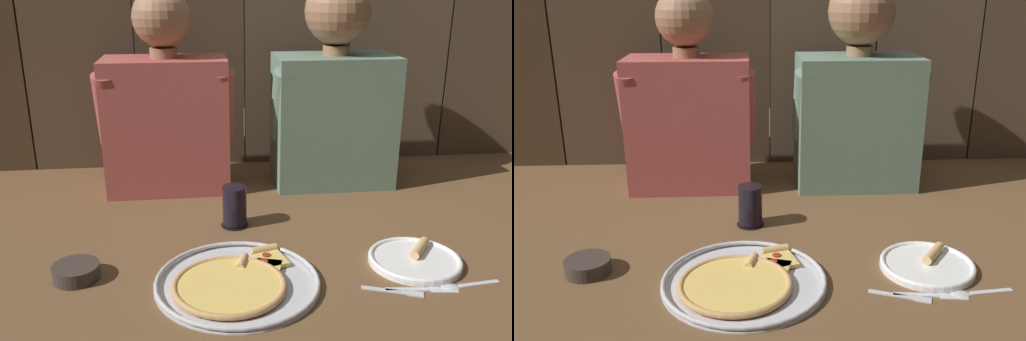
{
  "view_description": "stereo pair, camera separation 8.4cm",
  "coord_description": "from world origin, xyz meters",
  "views": [
    {
      "loc": [
        -0.17,
        -1.16,
        0.62
      ],
      "look_at": [
        -0.03,
        0.1,
        0.18
      ],
      "focal_mm": 37.83,
      "sensor_mm": 36.0,
      "label": 1
    },
    {
      "loc": [
        -0.09,
        -1.16,
        0.62
      ],
      "look_at": [
        -0.03,
        0.1,
        0.18
      ],
      "focal_mm": 37.83,
      "sensor_mm": 36.0,
      "label": 2
    }
  ],
  "objects": [
    {
      "name": "table_knife",
      "position": [
        0.3,
        -0.2,
        0.0
      ],
      "size": [
        0.16,
        0.04,
        0.01
      ],
      "color": "silver",
      "rests_on": "ground"
    },
    {
      "name": "diner_right",
      "position": [
        0.26,
        0.48,
        0.3
      ],
      "size": [
        0.41,
        0.23,
        0.65
      ],
      "color": "slate",
      "rests_on": "ground"
    },
    {
      "name": "drinking_glass",
      "position": [
        -0.08,
        0.17,
        0.06
      ],
      "size": [
        0.07,
        0.07,
        0.11
      ],
      "color": "black",
      "rests_on": "ground"
    },
    {
      "name": "dipping_bowl",
      "position": [
        -0.45,
        -0.07,
        0.02
      ],
      "size": [
        0.1,
        0.1,
        0.03
      ],
      "color": "#3D332D",
      "rests_on": "ground"
    },
    {
      "name": "dinner_plate",
      "position": [
        0.32,
        -0.09,
        0.01
      ],
      "size": [
        0.21,
        0.21,
        0.03
      ],
      "color": "white",
      "rests_on": "ground"
    },
    {
      "name": "table_spoon",
      "position": [
        0.38,
        -0.2,
        0.0
      ],
      "size": [
        0.14,
        0.04,
        0.01
      ],
      "color": "silver",
      "rests_on": "ground"
    },
    {
      "name": "wooden_backdrop_wall",
      "position": [
        -0.0,
        0.72,
        0.56
      ],
      "size": [
        2.19,
        0.03,
        1.12
      ],
      "color": "#412F1D",
      "rests_on": "ground"
    },
    {
      "name": "table_fork",
      "position": [
        0.24,
        -0.2,
        0.0
      ],
      "size": [
        0.13,
        0.06,
        0.01
      ],
      "color": "silver",
      "rests_on": "ground"
    },
    {
      "name": "ground_plane",
      "position": [
        0.0,
        0.0,
        0.0
      ],
      "size": [
        3.2,
        3.2,
        0.0
      ],
      "primitive_type": "plane",
      "color": "brown"
    },
    {
      "name": "pizza_tray",
      "position": [
        -0.1,
        -0.14,
        0.01
      ],
      "size": [
        0.36,
        0.36,
        0.03
      ],
      "color": "silver",
      "rests_on": "ground"
    },
    {
      "name": "diner_left",
      "position": [
        -0.26,
        0.48,
        0.28
      ],
      "size": [
        0.41,
        0.21,
        0.62
      ],
      "color": "#AD4C47",
      "rests_on": "ground"
    }
  ]
}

